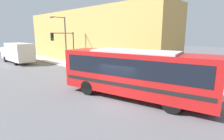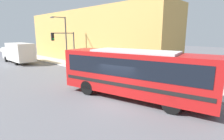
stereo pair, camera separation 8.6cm
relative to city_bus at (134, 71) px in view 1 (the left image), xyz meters
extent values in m
plane|color=slate|center=(-1.21, 0.36, -1.98)|extent=(120.00, 120.00, 0.00)
cube|color=#B7B2A8|center=(4.79, 20.36, -1.92)|extent=(3.01, 70.00, 0.12)
cube|color=tan|center=(9.30, 15.67, 2.06)|extent=(6.00, 28.62, 8.07)
cube|color=red|center=(0.00, 0.00, -0.11)|extent=(4.54, 10.76, 2.82)
cube|color=black|center=(0.00, 0.00, 0.40)|extent=(4.40, 9.94, 1.18)
cube|color=black|center=(0.00, 0.00, -0.73)|extent=(4.49, 10.35, 0.24)
cube|color=silver|center=(0.00, 0.00, 1.35)|extent=(3.38, 6.10, 0.16)
cylinder|color=black|center=(0.39, 3.40, -1.43)|extent=(0.50, 1.12, 1.08)
cylinder|color=black|center=(-1.72, 2.96, -1.43)|extent=(0.50, 1.12, 1.08)
cylinder|color=black|center=(1.65, -2.60, -1.43)|extent=(0.50, 1.12, 1.08)
cylinder|color=black|center=(-0.47, -3.04, -1.43)|extent=(0.50, 1.12, 1.08)
cube|color=silver|center=(0.13, 21.53, -0.20)|extent=(2.44, 5.70, 2.64)
cube|color=silver|center=(0.13, 25.49, -0.59)|extent=(2.32, 2.22, 1.87)
cylinder|color=black|center=(-0.94, 25.09, -1.53)|extent=(0.25, 0.90, 0.90)
cylinder|color=black|center=(-0.94, 20.46, -1.53)|extent=(0.25, 0.90, 0.90)
cylinder|color=red|center=(3.89, 6.34, -1.57)|extent=(0.25, 0.25, 0.57)
sphere|color=red|center=(3.89, 6.34, -1.21)|extent=(0.24, 0.24, 0.24)
cylinder|color=red|center=(3.89, 6.20, -1.54)|extent=(0.11, 0.15, 0.11)
cylinder|color=#47474C|center=(4.04, 12.91, 0.45)|extent=(0.16, 0.16, 4.60)
cylinder|color=#47474C|center=(2.44, 12.91, 2.60)|extent=(3.20, 0.11, 0.11)
cube|color=black|center=(1.04, 12.91, 2.15)|extent=(0.30, 0.24, 0.90)
sphere|color=#19D83F|center=(1.04, 12.77, 1.92)|extent=(0.18, 0.18, 0.18)
cylinder|color=#47474C|center=(3.89, 9.54, -1.33)|extent=(0.06, 0.06, 1.05)
cylinder|color=#4C4C51|center=(3.89, 9.54, -0.69)|extent=(0.14, 0.14, 0.22)
cylinder|color=#47474C|center=(4.14, 14.92, 1.47)|extent=(0.18, 0.18, 6.64)
cylinder|color=#47474C|center=(3.17, 14.92, 4.69)|extent=(1.93, 0.11, 0.11)
ellipsoid|color=gray|center=(2.21, 14.92, 4.61)|extent=(0.56, 0.28, 0.20)
camera|label=1|loc=(-9.58, -6.94, 2.51)|focal=28.00mm
camera|label=2|loc=(-9.52, -7.00, 2.51)|focal=28.00mm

